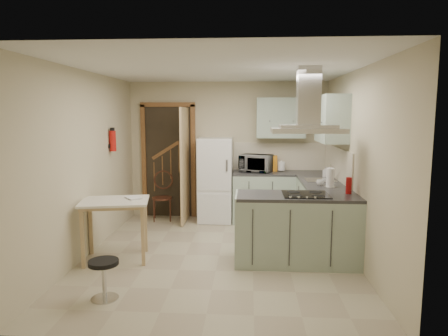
# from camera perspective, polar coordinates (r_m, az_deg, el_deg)

# --- Properties ---
(floor) EXTENTS (4.20, 4.20, 0.00)m
(floor) POSITION_cam_1_polar(r_m,az_deg,el_deg) (5.59, -0.71, -12.40)
(floor) COLOR tan
(floor) RESTS_ON ground
(ceiling) EXTENTS (4.20, 4.20, 0.00)m
(ceiling) POSITION_cam_1_polar(r_m,az_deg,el_deg) (5.27, -0.76, 14.01)
(ceiling) COLOR silver
(ceiling) RESTS_ON back_wall
(back_wall) EXTENTS (3.60, 0.00, 3.60)m
(back_wall) POSITION_cam_1_polar(r_m,az_deg,el_deg) (7.37, 0.51, 2.52)
(back_wall) COLOR #C3B897
(back_wall) RESTS_ON floor
(left_wall) EXTENTS (0.00, 4.20, 4.20)m
(left_wall) POSITION_cam_1_polar(r_m,az_deg,el_deg) (5.71, -19.04, 0.54)
(left_wall) COLOR #C3B897
(left_wall) RESTS_ON floor
(right_wall) EXTENTS (0.00, 4.20, 4.20)m
(right_wall) POSITION_cam_1_polar(r_m,az_deg,el_deg) (5.45, 18.47, 0.24)
(right_wall) COLOR #C3B897
(right_wall) RESTS_ON floor
(doorway) EXTENTS (1.10, 0.12, 2.10)m
(doorway) POSITION_cam_1_polar(r_m,az_deg,el_deg) (7.50, -7.92, 1.00)
(doorway) COLOR brown
(doorway) RESTS_ON floor
(fridge) EXTENTS (0.60, 0.60, 1.50)m
(fridge) POSITION_cam_1_polar(r_m,az_deg,el_deg) (7.15, -1.22, -1.69)
(fridge) COLOR white
(fridge) RESTS_ON floor
(counter_back) EXTENTS (1.08, 0.60, 0.90)m
(counter_back) POSITION_cam_1_polar(r_m,az_deg,el_deg) (7.19, 5.65, -4.11)
(counter_back) COLOR #9EB2A0
(counter_back) RESTS_ON floor
(counter_right) EXTENTS (0.60, 1.95, 0.90)m
(counter_right) POSITION_cam_1_polar(r_m,az_deg,el_deg) (6.62, 13.17, -5.33)
(counter_right) COLOR #9EB2A0
(counter_right) RESTS_ON floor
(splashback) EXTENTS (1.68, 0.02, 0.50)m
(splashback) POSITION_cam_1_polar(r_m,az_deg,el_deg) (7.38, 7.97, 1.67)
(splashback) COLOR beige
(splashback) RESTS_ON counter_back
(wall_cabinet_back) EXTENTS (0.85, 0.35, 0.70)m
(wall_cabinet_back) POSITION_cam_1_polar(r_m,az_deg,el_deg) (7.17, 8.10, 7.09)
(wall_cabinet_back) COLOR #9EB2A0
(wall_cabinet_back) RESTS_ON back_wall
(wall_cabinet_right) EXTENTS (0.35, 0.90, 0.70)m
(wall_cabinet_right) POSITION_cam_1_polar(r_m,az_deg,el_deg) (6.20, 15.14, 6.80)
(wall_cabinet_right) COLOR #9EB2A0
(wall_cabinet_right) RESTS_ON right_wall
(peninsula) EXTENTS (1.55, 0.65, 0.90)m
(peninsula) POSITION_cam_1_polar(r_m,az_deg,el_deg) (5.30, 10.37, -8.55)
(peninsula) COLOR #9EB2A0
(peninsula) RESTS_ON floor
(hob) EXTENTS (0.58, 0.50, 0.01)m
(hob) POSITION_cam_1_polar(r_m,az_deg,el_deg) (5.20, 11.59, -3.71)
(hob) COLOR black
(hob) RESTS_ON peninsula
(extractor_hood) EXTENTS (0.90, 0.55, 0.10)m
(extractor_hood) POSITION_cam_1_polar(r_m,az_deg,el_deg) (5.10, 11.85, 5.28)
(extractor_hood) COLOR silver
(extractor_hood) RESTS_ON ceiling
(sink) EXTENTS (0.45, 0.40, 0.01)m
(sink) POSITION_cam_1_polar(r_m,az_deg,el_deg) (6.36, 13.55, -1.69)
(sink) COLOR silver
(sink) RESTS_ON counter_right
(fire_extinguisher) EXTENTS (0.10, 0.10, 0.32)m
(fire_extinguisher) POSITION_cam_1_polar(r_m,az_deg,el_deg) (6.51, -15.61, 3.73)
(fire_extinguisher) COLOR #B2140F
(fire_extinguisher) RESTS_ON left_wall
(drop_leaf_table) EXTENTS (0.97, 0.80, 0.81)m
(drop_leaf_table) POSITION_cam_1_polar(r_m,az_deg,el_deg) (5.51, -15.21, -8.56)
(drop_leaf_table) COLOR #DDC788
(drop_leaf_table) RESTS_ON floor
(bentwood_chair) EXTENTS (0.42, 0.42, 0.81)m
(bentwood_chair) POSITION_cam_1_polar(r_m,az_deg,el_deg) (7.34, -8.84, -4.28)
(bentwood_chair) COLOR #51261B
(bentwood_chair) RESTS_ON floor
(stool) EXTENTS (0.39, 0.39, 0.42)m
(stool) POSITION_cam_1_polar(r_m,az_deg,el_deg) (4.50, -16.75, -15.00)
(stool) COLOR black
(stool) RESTS_ON floor
(microwave) EXTENTS (0.63, 0.52, 0.30)m
(microwave) POSITION_cam_1_polar(r_m,az_deg,el_deg) (7.11, 4.60, 0.68)
(microwave) COLOR black
(microwave) RESTS_ON counter_back
(kettle) EXTENTS (0.15, 0.15, 0.19)m
(kettle) POSITION_cam_1_polar(r_m,az_deg,el_deg) (7.22, 8.18, 0.29)
(kettle) COLOR white
(kettle) RESTS_ON counter_back
(cereal_box) EXTENTS (0.08, 0.19, 0.27)m
(cereal_box) POSITION_cam_1_polar(r_m,az_deg,el_deg) (7.24, 7.31, 0.66)
(cereal_box) COLOR orange
(cereal_box) RESTS_ON counter_back
(soap_bottle) EXTENTS (0.10, 0.10, 0.17)m
(soap_bottle) POSITION_cam_1_polar(r_m,az_deg,el_deg) (6.72, 14.28, -0.53)
(soap_bottle) COLOR silver
(soap_bottle) RESTS_ON counter_right
(paper_towel) EXTENTS (0.11, 0.11, 0.28)m
(paper_towel) POSITION_cam_1_polar(r_m,az_deg,el_deg) (5.78, 14.94, -1.30)
(paper_towel) COLOR white
(paper_towel) RESTS_ON counter_right
(cup) EXTENTS (0.11, 0.11, 0.08)m
(cup) POSITION_cam_1_polar(r_m,az_deg,el_deg) (5.91, 13.58, -2.05)
(cup) COLOR silver
(cup) RESTS_ON counter_right
(red_bottle) EXTENTS (0.08, 0.08, 0.21)m
(red_bottle) POSITION_cam_1_polar(r_m,az_deg,el_deg) (5.39, 17.40, -2.41)
(red_bottle) COLOR #A00D0E
(red_bottle) RESTS_ON peninsula
(book) EXTENTS (0.28, 0.29, 0.10)m
(book) POSITION_cam_1_polar(r_m,az_deg,el_deg) (5.43, -13.66, -3.82)
(book) COLOR #A74437
(book) RESTS_ON drop_leaf_table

